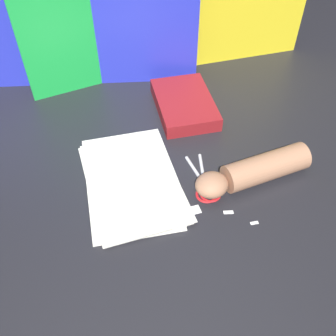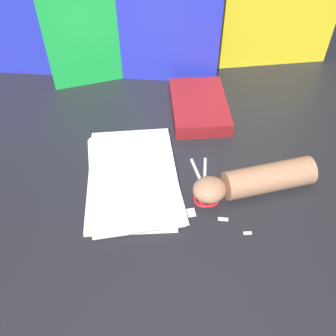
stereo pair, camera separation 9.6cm
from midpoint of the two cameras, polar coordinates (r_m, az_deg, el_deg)
ground_plane at (r=1.04m, az=4.88°, el=-0.42°), size 6.00×6.00×0.00m
backdrop_panel_center at (r=1.29m, az=1.15°, el=21.73°), size 0.71×0.16×0.42m
paper_stack at (r=1.00m, az=-2.48°, el=-1.44°), size 0.24×0.35×0.02m
book_closed at (r=1.20m, az=6.81°, el=8.78°), size 0.17×0.25×0.04m
scissors at (r=0.99m, az=8.13°, el=-3.30°), size 0.07×0.17×0.01m
hand_forearm at (r=0.99m, az=15.33°, el=-1.90°), size 0.31×0.12×0.07m
paper_scrap_near at (r=0.95m, az=6.08°, el=-6.63°), size 0.02×0.03×0.00m
paper_scrap_mid at (r=0.95m, az=10.90°, el=-7.47°), size 0.03×0.01×0.00m
paper_scrap_far at (r=0.94m, az=14.40°, el=-9.30°), size 0.02×0.01×0.00m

